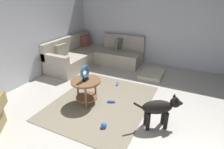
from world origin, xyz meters
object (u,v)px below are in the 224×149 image
Objects in this scene: torus_sculpture at (85,73)px; dog_bed_mat at (152,74)px; dog at (160,108)px; dog_toy_bone at (111,102)px; dog_toy_ball at (104,125)px; sectional_couch at (93,56)px; side_table at (86,86)px; dog_toy_rope at (117,84)px.

torus_sculpture is 0.41× the size of dog_bed_mat.
dog_toy_bone is at bearing -136.92° from dog.
dog_bed_mat is 7.72× the size of dog_toy_ball.
dog_toy_bone is (-1.78, -1.51, -0.26)m from sectional_couch.
side_table is 1.84× the size of torus_sculpture.
dog is (-2.08, -2.56, 0.09)m from sectional_couch.
torus_sculpture reaches higher than dog_toy_rope.
sectional_couch is 2.27m from side_table.
dog is 1.14m from dog_toy_bone.
dog_toy_ball is 0.58× the size of dog_toy_bone.
torus_sculpture is 1.81× the size of dog_toy_bone.
torus_sculpture reaches higher than dog.
side_table is (-2.01, -1.05, 0.12)m from sectional_couch.
dog_bed_mat is 1.82m from dog_toy_bone.
torus_sculpture is 2.10× the size of dog_toy_rope.
side_table is 2.21m from dog_bed_mat.
dog_bed_mat reaches higher than dog_toy_rope.
dog_toy_bone is (0.75, 0.22, -0.02)m from dog_toy_ball.
dog_toy_rope is at bearing -127.04° from sectional_couch.
dog is (-0.07, -1.51, -0.04)m from side_table.
dog is at bearing -129.08° from sectional_couch.
torus_sculpture is at bearing -152.37° from sectional_couch.
dog is (-2.07, -0.63, 0.33)m from dog_bed_mat.
torus_sculpture is (-2.01, -1.05, 0.42)m from sectional_couch.
dog is at bearing -92.80° from torus_sculpture.
dog reaches higher than side_table.
side_table is 0.64m from dog_toy_bone.
dog_toy_ball is at bearing -127.57° from side_table.
torus_sculpture is at bearing -84.64° from side_table.
dog_toy_ball reaches higher than dog_toy_bone.
sectional_couch reaches higher than dog_toy_rope.
dog_toy_ball is (-0.53, -0.68, -0.66)m from torus_sculpture.
side_table is 5.79× the size of dog_toy_ball.
side_table reaches higher than dog_toy_bone.
dog_toy_bone is at bearing -63.83° from torus_sculpture.
dog is at bearing -92.80° from side_table.
dog_bed_mat is at bearing -23.94° from torus_sculpture.
side_table is at bearing 52.43° from dog_toy_ball.
side_table is at bearing 95.36° from torus_sculpture.
dog_bed_mat is at bearing -23.94° from side_table.
dog_toy_bone is at bearing 166.55° from dog_bed_mat.
dog_toy_bone is (0.23, -0.46, -0.39)m from side_table.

